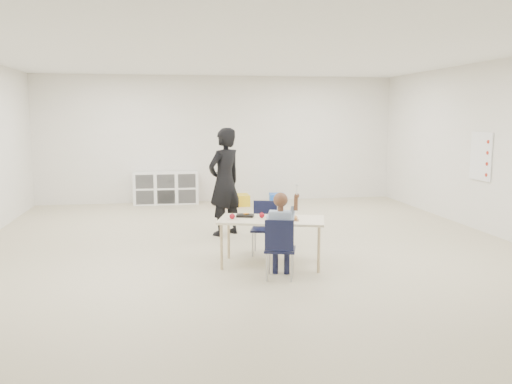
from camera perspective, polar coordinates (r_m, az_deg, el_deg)
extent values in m
plane|color=#C1B594|center=(7.97, -0.59, -5.89)|extent=(9.00, 9.00, 0.00)
plane|color=white|center=(7.79, -0.63, 14.54)|extent=(9.00, 9.00, 0.00)
cube|color=white|center=(12.21, -3.91, 5.57)|extent=(8.00, 0.02, 2.80)
cube|color=white|center=(3.40, 11.26, -0.81)|extent=(8.00, 0.02, 2.80)
cube|color=white|center=(9.26, 24.72, 4.10)|extent=(0.02, 9.00, 2.80)
cube|color=beige|center=(6.93, 1.65, -2.96)|extent=(1.46, 1.01, 0.03)
cube|color=black|center=(6.95, 2.69, -2.69)|extent=(0.26, 0.21, 0.03)
cube|color=black|center=(7.07, -1.15, -2.50)|extent=(0.26, 0.21, 0.03)
cube|color=white|center=(6.79, 1.61, -2.64)|extent=(0.09, 0.09, 0.10)
ellipsoid|color=tan|center=(6.83, 4.04, -2.73)|extent=(0.09, 0.09, 0.07)
sphere|color=maroon|center=(6.98, 0.62, -2.46)|extent=(0.07, 0.07, 0.07)
sphere|color=maroon|center=(6.91, -2.53, -2.57)|extent=(0.07, 0.07, 0.07)
cube|color=white|center=(12.02, -9.46, 0.42)|extent=(1.40, 0.40, 0.70)
cube|color=white|center=(9.76, 22.60, 3.49)|extent=(0.02, 0.60, 0.80)
imported|color=black|center=(8.71, -3.33, 1.08)|extent=(0.75, 0.71, 1.73)
cube|color=#B02111|center=(11.60, -2.92, -0.93)|extent=(0.48, 0.55, 0.23)
cube|color=gold|center=(11.70, -1.67, -0.84)|extent=(0.37, 0.48, 0.23)
cube|color=blue|center=(12.01, 2.22, -0.68)|extent=(0.38, 0.46, 0.20)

